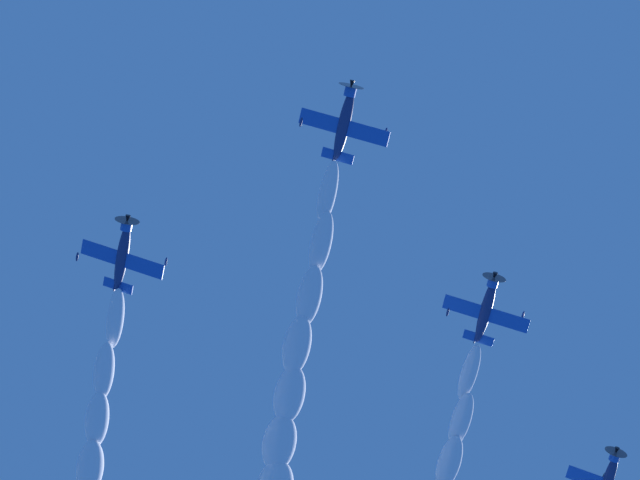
{
  "coord_description": "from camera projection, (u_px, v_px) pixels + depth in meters",
  "views": [
    {
      "loc": [
        -25.04,
        -0.91,
        1.41
      ],
      "look_at": [
        11.34,
        0.93,
        86.1
      ],
      "focal_mm": 61.77,
      "sensor_mm": 36.0,
      "label": 1
    }
  ],
  "objects": [
    {
      "name": "airplane_left_wingman",
      "position": [
        486.0,
        309.0,
        97.24
      ],
      "size": [
        7.0,
        7.53,
        3.04
      ],
      "color": "navy"
    },
    {
      "name": "airplane_lead",
      "position": [
        344.0,
        122.0,
        90.4
      ],
      "size": [
        6.98,
        7.54,
        3.26
      ],
      "color": "navy"
    },
    {
      "name": "airplane_right_wingman",
      "position": [
        123.0,
        254.0,
        93.21
      ],
      "size": [
        6.99,
        7.5,
        3.22
      ],
      "color": "navy"
    },
    {
      "name": "smoke_trail_lead",
      "position": [
        285.0,
        430.0,
        98.67
      ],
      "size": [
        39.62,
        11.04,
        6.65
      ],
      "color": "white"
    }
  ]
}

